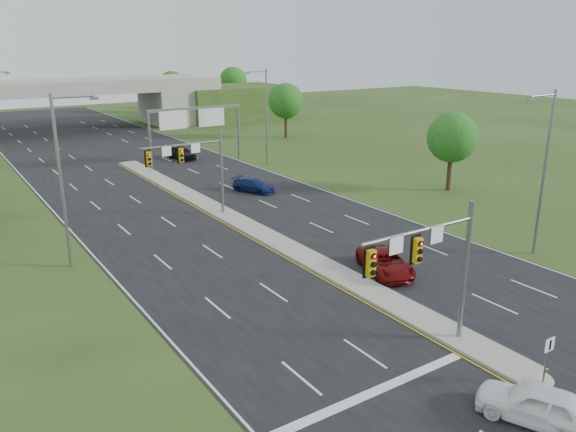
# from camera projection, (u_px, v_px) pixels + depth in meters

# --- Properties ---
(ground) EXTENTS (240.00, 240.00, 0.00)m
(ground) POSITION_uv_depth(u_px,v_px,m) (458.00, 339.00, 27.33)
(ground) COLOR #2C4217
(ground) RESTS_ON ground
(road) EXTENTS (24.00, 160.00, 0.02)m
(road) POSITION_uv_depth(u_px,v_px,m) (177.00, 189.00, 55.22)
(road) COLOR black
(road) RESTS_ON ground
(median) EXTENTS (2.00, 54.00, 0.16)m
(median) POSITION_uv_depth(u_px,v_px,m) (234.00, 219.00, 45.63)
(median) COLOR gray
(median) RESTS_ON road
(median_nose) EXTENTS (2.00, 2.00, 0.16)m
(median_nose) POSITION_uv_depth(u_px,v_px,m) (532.00, 376.00, 24.12)
(median_nose) COLOR gray
(median_nose) RESTS_ON road
(lane_markings) EXTENTS (23.72, 160.00, 0.01)m
(lane_markings) POSITION_uv_depth(u_px,v_px,m) (197.00, 204.00, 50.05)
(lane_markings) COLOR gold
(lane_markings) RESTS_ON road
(signal_mast_near) EXTENTS (6.62, 0.60, 7.00)m
(signal_mast_near) POSITION_uv_depth(u_px,v_px,m) (435.00, 259.00, 24.68)
(signal_mast_near) COLOR slate
(signal_mast_near) RESTS_ON ground
(signal_mast_far) EXTENTS (6.62, 0.60, 7.00)m
(signal_mast_far) POSITION_uv_depth(u_px,v_px,m) (196.00, 162.00, 44.60)
(signal_mast_far) COLOR slate
(signal_mast_far) RESTS_ON ground
(keep_right_sign) EXTENTS (0.60, 0.13, 2.20)m
(keep_right_sign) POSITION_uv_depth(u_px,v_px,m) (548.00, 353.00, 23.28)
(keep_right_sign) COLOR slate
(keep_right_sign) RESTS_ON ground
(sign_gantry) EXTENTS (11.58, 0.44, 6.67)m
(sign_gantry) POSITION_uv_depth(u_px,v_px,m) (194.00, 120.00, 65.09)
(sign_gantry) COLOR slate
(sign_gantry) RESTS_ON ground
(overpass) EXTENTS (80.00, 14.00, 8.10)m
(overpass) POSITION_uv_depth(u_px,v_px,m) (65.00, 109.00, 90.03)
(overpass) COLOR gray
(overpass) RESTS_ON ground
(lightpole_l_mid) EXTENTS (2.85, 0.25, 11.00)m
(lightpole_l_mid) POSITION_uv_depth(u_px,v_px,m) (64.00, 174.00, 34.46)
(lightpole_l_mid) COLOR slate
(lightpole_l_mid) RESTS_ON ground
(lightpole_r_near) EXTENTS (2.85, 0.25, 11.00)m
(lightpole_r_near) POSITION_uv_depth(u_px,v_px,m) (543.00, 166.00, 36.51)
(lightpole_r_near) COLOR slate
(lightpole_r_near) RESTS_ON ground
(lightpole_r_far) EXTENTS (2.85, 0.25, 11.00)m
(lightpole_r_far) POSITION_uv_depth(u_px,v_px,m) (265.00, 113.00, 64.40)
(lightpole_r_far) COLOR slate
(lightpole_r_far) RESTS_ON ground
(tree_r_near) EXTENTS (4.80, 4.80, 7.60)m
(tree_r_near) POSITION_uv_depth(u_px,v_px,m) (452.00, 137.00, 53.32)
(tree_r_near) COLOR #382316
(tree_r_near) RESTS_ON ground
(tree_r_mid) EXTENTS (5.20, 5.20, 8.12)m
(tree_r_mid) POSITION_uv_depth(u_px,v_px,m) (286.00, 101.00, 83.22)
(tree_r_mid) COLOR #382316
(tree_r_mid) RESTS_ON ground
(tree_back_c) EXTENTS (5.60, 5.60, 8.32)m
(tree_back_c) POSITION_uv_depth(u_px,v_px,m) (172.00, 85.00, 113.24)
(tree_back_c) COLOR #382316
(tree_back_c) RESTS_ON ground
(tree_back_d) EXTENTS (6.00, 6.00, 8.85)m
(tree_back_d) POSITION_uv_depth(u_px,v_px,m) (233.00, 81.00, 120.51)
(tree_back_d) COLOR #382316
(tree_back_d) RESTS_ON ground
(car_white) EXTENTS (3.48, 4.83, 1.53)m
(car_white) POSITION_uv_depth(u_px,v_px,m) (538.00, 404.00, 21.14)
(car_white) COLOR white
(car_white) RESTS_ON road
(car_far_a) EXTENTS (3.89, 5.54, 1.40)m
(car_far_a) POSITION_uv_depth(u_px,v_px,m) (385.00, 262.00, 34.97)
(car_far_a) COLOR #600909
(car_far_a) RESTS_ON road
(car_far_b) EXTENTS (3.45, 4.71, 1.27)m
(car_far_b) POSITION_uv_depth(u_px,v_px,m) (254.00, 185.00, 54.05)
(car_far_b) COLOR #0E1854
(car_far_b) RESTS_ON road
(car_far_c) EXTENTS (2.58, 4.86, 1.58)m
(car_far_c) POSITION_uv_depth(u_px,v_px,m) (181.00, 153.00, 69.11)
(car_far_c) COLOR black
(car_far_c) RESTS_ON road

